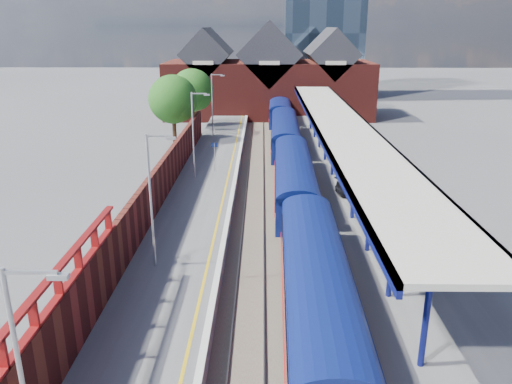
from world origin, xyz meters
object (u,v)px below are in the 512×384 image
at_px(lamp_post_d, 213,101).
at_px(parked_car_dark, 367,186).
at_px(train, 289,151).
at_px(lamp_post_b, 153,193).
at_px(platform_sign, 215,152).
at_px(lamp_post_a, 28,383).
at_px(parked_car_red, 408,217).
at_px(parked_car_blue, 385,207).
at_px(parked_car_silver, 402,207).
at_px(lamp_post_c, 195,130).

relative_size(lamp_post_d, parked_car_dark, 1.51).
bearing_deg(parked_car_dark, train, 21.46).
height_order(lamp_post_b, platform_sign, lamp_post_b).
relative_size(lamp_post_a, lamp_post_d, 1.00).
bearing_deg(parked_car_dark, parked_car_red, -177.89).
xyz_separation_m(parked_car_dark, parked_car_blue, (0.39, -4.04, -0.13)).
bearing_deg(lamp_post_a, train, 77.23).
xyz_separation_m(lamp_post_b, lamp_post_d, (0.00, 32.00, 0.00)).
xyz_separation_m(lamp_post_a, lamp_post_d, (0.00, 46.00, 0.00)).
bearing_deg(parked_car_dark, platform_sign, 52.53).
xyz_separation_m(parked_car_silver, parked_car_blue, (-1.09, 0.30, -0.10)).
height_order(lamp_post_d, parked_car_blue, lamp_post_d).
xyz_separation_m(train, parked_car_red, (6.66, -15.24, -0.45)).
xyz_separation_m(train, parked_car_silver, (6.86, -13.31, -0.48)).
height_order(lamp_post_c, parked_car_blue, lamp_post_c).
height_order(parked_car_dark, parked_car_blue, parked_car_dark).
bearing_deg(parked_car_red, parked_car_dark, 8.94).
bearing_deg(lamp_post_a, lamp_post_c, 90.00).
relative_size(lamp_post_a, parked_car_silver, 1.80).
bearing_deg(parked_car_blue, train, 34.28).
bearing_deg(parked_car_red, parked_car_silver, -8.53).
distance_m(parked_car_silver, parked_car_dark, 4.58).
bearing_deg(lamp_post_c, parked_car_dark, -18.05).
distance_m(lamp_post_a, lamp_post_c, 30.00).
bearing_deg(train, lamp_post_c, -149.33).
bearing_deg(lamp_post_c, lamp_post_a, -90.00).
distance_m(lamp_post_b, lamp_post_c, 16.00).
bearing_deg(parked_car_silver, lamp_post_b, 130.99).
bearing_deg(platform_sign, lamp_post_a, -92.44).
xyz_separation_m(lamp_post_a, lamp_post_b, (0.00, 14.00, 0.00)).
height_order(lamp_post_c, lamp_post_d, same).
height_order(lamp_post_a, platform_sign, lamp_post_a).
xyz_separation_m(train, parked_car_blue, (5.76, -13.01, -0.58)).
bearing_deg(parked_car_blue, lamp_post_b, 129.71).
height_order(train, parked_car_silver, train).
relative_size(lamp_post_b, lamp_post_d, 1.00).
height_order(lamp_post_b, parked_car_blue, lamp_post_b).
bearing_deg(train, parked_car_dark, -59.07).
bearing_deg(parked_car_silver, platform_sign, 65.86).
relative_size(train, lamp_post_c, 9.42).
bearing_deg(lamp_post_d, lamp_post_c, -90.00).
relative_size(lamp_post_c, parked_car_dark, 1.51).
bearing_deg(platform_sign, lamp_post_c, -124.26).
relative_size(lamp_post_a, parked_car_red, 1.78).
bearing_deg(lamp_post_a, parked_car_silver, 55.43).
bearing_deg(parked_car_red, lamp_post_c, 51.28).
distance_m(lamp_post_a, lamp_post_d, 46.00).
distance_m(platform_sign, parked_car_blue, 16.08).
xyz_separation_m(parked_car_red, parked_car_dark, (-1.28, 6.26, 0.00)).
xyz_separation_m(platform_sign, parked_car_dark, (11.87, -6.31, -1.02)).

